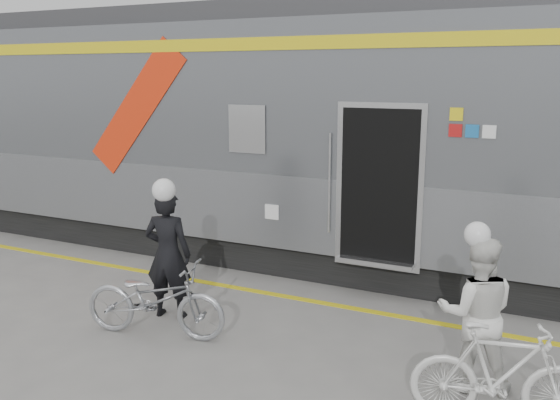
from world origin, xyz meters
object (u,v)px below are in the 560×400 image
Objects in this scene: man at (168,254)px; bicycle_left at (155,299)px; bicycle_right at (501,374)px; woman at (476,313)px.

man is 0.95× the size of bicycle_left.
man is 1.06× the size of bicycle_right.
woman is at bearing 15.14° from bicycle_right.
bicycle_right is (4.04, -0.69, -0.36)m from man.
bicycle_right is (0.30, -0.55, -0.30)m from woman.
man is at bearing -15.65° from woman.
man is 1.07× the size of woman.
woman is at bearing -95.64° from bicycle_left.
woman is (3.74, -0.14, -0.05)m from man.
bicycle_left is 1.12× the size of woman.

